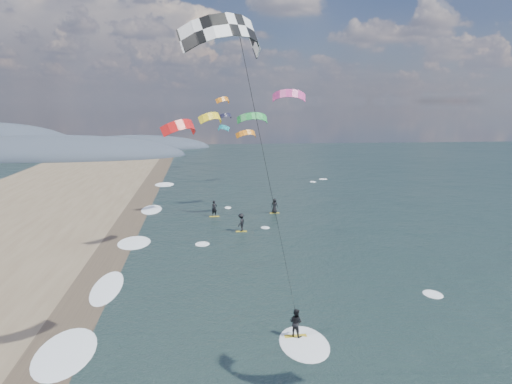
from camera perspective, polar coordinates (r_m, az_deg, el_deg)
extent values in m
cube|color=#382D23|center=(31.90, -20.21, -13.52)|extent=(3.00, 240.00, 0.00)
ellipsoid|color=#3D4756|center=(124.20, -23.01, 3.71)|extent=(64.00, 24.00, 10.00)
ellipsoid|color=#3D4756|center=(139.99, -13.58, 4.90)|extent=(40.00, 18.00, 7.00)
cube|color=gold|center=(28.17, 4.55, -16.12)|extent=(1.22, 0.37, 0.06)
imported|color=black|center=(27.82, 4.57, -14.64)|extent=(0.95, 0.93, 1.55)
ellipsoid|color=white|center=(27.54, 5.52, -16.85)|extent=(2.60, 4.20, 0.12)
cylinder|color=black|center=(22.39, 1.89, -0.68)|extent=(0.02, 0.02, 15.60)
cube|color=gold|center=(48.93, -1.69, -4.51)|extent=(1.10, 0.35, 0.05)
imported|color=black|center=(48.71, -1.70, -3.48)|extent=(1.12, 1.32, 1.77)
cube|color=gold|center=(56.87, 2.13, -2.40)|extent=(1.10, 0.35, 0.05)
imported|color=black|center=(56.69, 2.13, -1.56)|extent=(0.96, 0.85, 1.66)
cube|color=gold|center=(55.34, -4.78, -2.79)|extent=(1.10, 0.35, 0.05)
imported|color=black|center=(55.15, -4.79, -1.88)|extent=(0.71, 0.54, 1.74)
ellipsoid|color=white|center=(28.11, -19.73, -16.85)|extent=(2.40, 5.40, 0.11)
ellipsoid|color=white|center=(36.18, -16.44, -10.42)|extent=(2.40, 5.40, 0.11)
ellipsoid|color=white|center=(46.50, -14.11, -5.66)|extent=(2.40, 5.40, 0.11)
ellipsoid|color=white|center=(59.99, -12.35, -1.99)|extent=(2.40, 5.40, 0.11)
ellipsoid|color=white|center=(77.60, -11.00, 0.83)|extent=(2.40, 5.40, 0.11)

